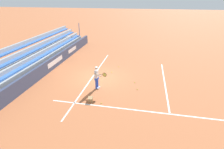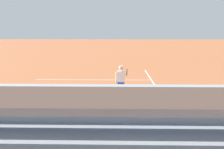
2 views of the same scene
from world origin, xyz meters
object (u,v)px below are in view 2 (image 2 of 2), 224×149
(tennis_ball_on_baseline, at_px, (97,87))
(tennis_ball_far_right, at_px, (40,93))
(tennis_ball_far_left, at_px, (64,95))
(tennis_ball_toward_net, at_px, (115,86))
(tennis_ball_near_player, at_px, (156,94))
(tennis_player, at_px, (121,82))
(ball_box_cardboard, at_px, (156,96))

(tennis_ball_on_baseline, bearing_deg, tennis_ball_far_right, -149.36)
(tennis_ball_far_left, distance_m, tennis_ball_toward_net, 3.71)
(tennis_ball_on_baseline, relative_size, tennis_ball_toward_net, 1.00)
(tennis_ball_far_left, bearing_deg, tennis_ball_far_right, 163.47)
(tennis_ball_on_baseline, distance_m, tennis_ball_far_left, 2.77)
(tennis_ball_near_player, height_order, tennis_ball_toward_net, same)
(tennis_ball_toward_net, relative_size, tennis_ball_far_right, 1.00)
(tennis_ball_on_baseline, distance_m, tennis_ball_far_right, 3.55)
(tennis_player, height_order, tennis_ball_far_left, tennis_player)
(ball_box_cardboard, distance_m, tennis_ball_far_left, 4.89)
(tennis_player, relative_size, ball_box_cardboard, 4.29)
(ball_box_cardboard, relative_size, tennis_ball_near_player, 6.06)
(tennis_ball_far_left, height_order, tennis_ball_far_right, same)
(ball_box_cardboard, xyz_separation_m, tennis_ball_far_right, (-6.28, 0.86, -0.10))
(tennis_player, bearing_deg, tennis_ball_on_baseline, 117.91)
(tennis_ball_toward_net, bearing_deg, tennis_ball_near_player, -43.60)
(ball_box_cardboard, bearing_deg, tennis_ball_far_right, 172.16)
(ball_box_cardboard, height_order, tennis_ball_near_player, ball_box_cardboard)
(tennis_ball_near_player, distance_m, tennis_ball_toward_net, 3.14)
(tennis_player, relative_size, tennis_ball_on_baseline, 25.98)
(tennis_ball_near_player, distance_m, tennis_ball_far_right, 6.43)
(tennis_player, bearing_deg, tennis_ball_toward_net, 96.41)
(tennis_player, relative_size, tennis_ball_toward_net, 25.98)
(tennis_ball_on_baseline, xyz_separation_m, tennis_ball_toward_net, (1.10, 0.28, 0.00))
(tennis_ball_near_player, distance_m, tennis_ball_on_baseline, 3.87)
(tennis_ball_far_right, bearing_deg, tennis_player, -11.22)
(tennis_ball_near_player, xyz_separation_m, tennis_ball_far_left, (-5.01, -0.34, 0.00))
(tennis_player, distance_m, tennis_ball_far_right, 4.66)
(ball_box_cardboard, xyz_separation_m, tennis_ball_far_left, (-4.87, 0.44, -0.10))
(tennis_ball_near_player, relative_size, tennis_ball_far_right, 1.00)
(tennis_ball_on_baseline, height_order, tennis_ball_toward_net, same)
(tennis_player, distance_m, tennis_ball_far_left, 3.23)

